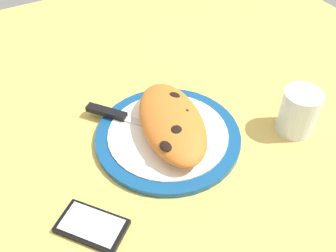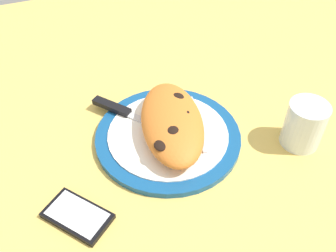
{
  "view_description": "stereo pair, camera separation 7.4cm",
  "coord_description": "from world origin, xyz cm",
  "px_view_note": "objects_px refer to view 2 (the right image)",
  "views": [
    {
      "loc": [
        -46.44,
        26.2,
        55.71
      ],
      "look_at": [
        0.0,
        0.0,
        3.65
      ],
      "focal_mm": 39.76,
      "sensor_mm": 36.0,
      "label": 1
    },
    {
      "loc": [
        -49.64,
        19.48,
        55.71
      ],
      "look_at": [
        0.0,
        0.0,
        3.65
      ],
      "focal_mm": 39.76,
      "sensor_mm": 36.0,
      "label": 2
    }
  ],
  "objects_px": {
    "fork": "(194,118)",
    "water_glass": "(303,127)",
    "plate": "(168,136)",
    "smartphone": "(77,216)",
    "calzone": "(173,123)",
    "knife": "(125,112)"
  },
  "relations": [
    {
      "from": "fork",
      "to": "knife",
      "type": "bearing_deg",
      "value": 62.88
    },
    {
      "from": "water_glass",
      "to": "fork",
      "type": "bearing_deg",
      "value": 54.97
    },
    {
      "from": "fork",
      "to": "smartphone",
      "type": "height_order",
      "value": "fork"
    },
    {
      "from": "knife",
      "to": "smartphone",
      "type": "xyz_separation_m",
      "value": [
        -0.21,
        0.15,
        -0.02
      ]
    },
    {
      "from": "calzone",
      "to": "water_glass",
      "type": "distance_m",
      "value": 0.26
    },
    {
      "from": "calzone",
      "to": "smartphone",
      "type": "distance_m",
      "value": 0.25
    },
    {
      "from": "plate",
      "to": "knife",
      "type": "bearing_deg",
      "value": 36.42
    },
    {
      "from": "calzone",
      "to": "smartphone",
      "type": "relative_size",
      "value": 2.05
    },
    {
      "from": "plate",
      "to": "water_glass",
      "type": "relative_size",
      "value": 3.08
    },
    {
      "from": "plate",
      "to": "calzone",
      "type": "distance_m",
      "value": 0.04
    },
    {
      "from": "fork",
      "to": "water_glass",
      "type": "relative_size",
      "value": 1.73
    },
    {
      "from": "smartphone",
      "to": "water_glass",
      "type": "xyz_separation_m",
      "value": [
        0.01,
        -0.46,
        0.04
      ]
    },
    {
      "from": "calzone",
      "to": "water_glass",
      "type": "bearing_deg",
      "value": -113.24
    },
    {
      "from": "water_glass",
      "to": "smartphone",
      "type": "bearing_deg",
      "value": 91.49
    },
    {
      "from": "fork",
      "to": "knife",
      "type": "height_order",
      "value": "knife"
    },
    {
      "from": "plate",
      "to": "water_glass",
      "type": "xyz_separation_m",
      "value": [
        -0.11,
        -0.25,
        0.03
      ]
    },
    {
      "from": "plate",
      "to": "fork",
      "type": "xyz_separation_m",
      "value": [
        0.02,
        -0.07,
        0.01
      ]
    },
    {
      "from": "fork",
      "to": "water_glass",
      "type": "bearing_deg",
      "value": -125.03
    },
    {
      "from": "smartphone",
      "to": "water_glass",
      "type": "relative_size",
      "value": 1.33
    },
    {
      "from": "calzone",
      "to": "fork",
      "type": "height_order",
      "value": "calzone"
    },
    {
      "from": "plate",
      "to": "calzone",
      "type": "xyz_separation_m",
      "value": [
        -0.0,
        -0.01,
        0.04
      ]
    },
    {
      "from": "smartphone",
      "to": "plate",
      "type": "bearing_deg",
      "value": -60.98
    }
  ]
}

